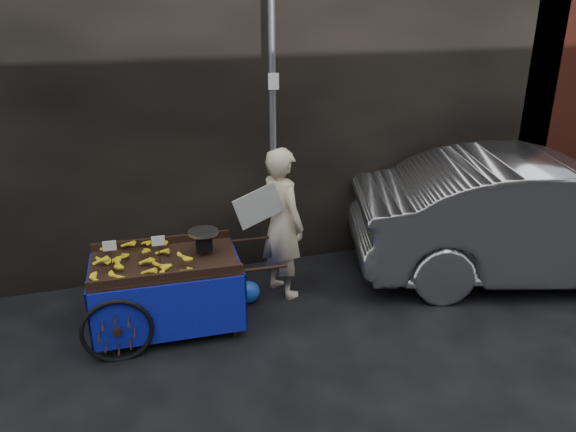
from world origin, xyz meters
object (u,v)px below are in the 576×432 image
object	(u,v)px
vendor	(282,223)
plastic_bag	(247,292)
parked_car	(545,218)
banana_cart	(160,268)

from	to	relation	value
vendor	plastic_bag	xyz separation A→B (m)	(-0.45, -0.12, -0.75)
vendor	parked_car	distance (m)	3.25
plastic_bag	parked_car	xyz separation A→B (m)	(3.66, -0.38, 0.63)
vendor	parked_car	bearing A→B (deg)	-120.77
banana_cart	plastic_bag	size ratio (longest dim) A/B	7.17
plastic_bag	vendor	bearing A→B (deg)	15.46
banana_cart	plastic_bag	xyz separation A→B (m)	(0.95, 0.22, -0.56)
banana_cart	vendor	xyz separation A→B (m)	(1.41, 0.34, 0.20)
banana_cart	vendor	distance (m)	1.46
banana_cart	plastic_bag	bearing A→B (deg)	15.22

